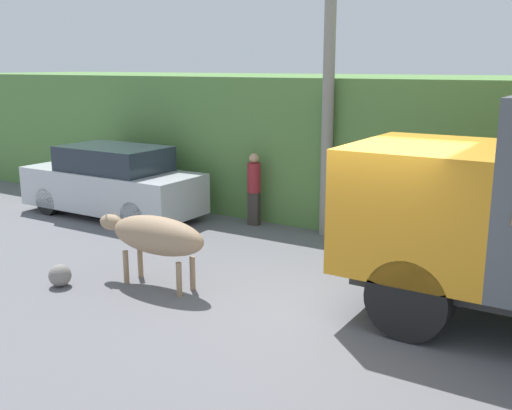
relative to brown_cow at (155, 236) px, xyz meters
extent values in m
plane|color=slate|center=(3.22, 0.69, -0.85)|extent=(60.00, 60.00, 0.00)
cube|color=#568442|center=(3.22, 7.40, 0.78)|extent=(32.00, 5.92, 3.27)
cube|color=#B2BCAD|center=(-1.73, 5.87, 0.38)|extent=(5.63, 2.40, 2.47)
cube|color=#4C4742|center=(-1.73, 5.87, 1.70)|extent=(5.93, 2.70, 0.16)
cube|color=orange|center=(4.00, 1.35, 0.74)|extent=(2.09, 2.49, 1.72)
cube|color=#232D38|center=(2.93, 1.35, 1.05)|extent=(0.04, 2.12, 0.60)
cylinder|color=black|center=(4.10, 0.38, -0.30)|extent=(1.11, 0.55, 1.11)
ellipsoid|color=#9E7F60|center=(0.05, 0.00, 0.01)|extent=(1.81, 0.62, 0.62)
ellipsoid|color=#9E7F60|center=(-0.98, 0.00, 0.09)|extent=(0.46, 0.27, 0.27)
cone|color=#B7AD93|center=(-0.98, -0.11, 0.22)|extent=(0.06, 0.06, 0.11)
cone|color=#B7AD93|center=(-0.98, 0.11, 0.22)|extent=(0.06, 0.06, 0.11)
cylinder|color=#9E7F60|center=(-0.52, -0.17, -0.58)|extent=(0.09, 0.09, 0.55)
cylinder|color=#9E7F60|center=(-0.52, 0.17, -0.58)|extent=(0.09, 0.09, 0.55)
cylinder|color=#9E7F60|center=(0.61, -0.17, -0.58)|extent=(0.09, 0.09, 0.55)
cylinder|color=#9E7F60|center=(0.61, 0.17, -0.58)|extent=(0.09, 0.09, 0.55)
cube|color=silver|center=(-4.04, 3.05, -0.21)|extent=(4.53, 1.72, 0.93)
cube|color=#232D38|center=(-3.93, 3.05, 0.54)|extent=(2.49, 1.58, 0.58)
cylinder|color=black|center=(-5.44, 2.33, -0.52)|extent=(0.66, 0.27, 0.66)
cylinder|color=black|center=(-2.63, 2.33, -0.52)|extent=(0.66, 0.27, 0.66)
cube|color=#38332D|center=(-0.69, 4.10, -0.47)|extent=(0.27, 0.19, 0.76)
cylinder|color=maroon|center=(-0.69, 4.10, 0.24)|extent=(0.33, 0.33, 0.66)
sphere|color=tan|center=(-0.69, 4.10, 0.68)|extent=(0.22, 0.22, 0.22)
cylinder|color=gray|center=(1.00, 4.27, 2.61)|extent=(0.24, 0.24, 6.92)
sphere|color=gray|center=(-1.33, -0.86, -0.67)|extent=(0.37, 0.37, 0.37)
camera|label=1|loc=(6.29, -7.03, 2.68)|focal=42.00mm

